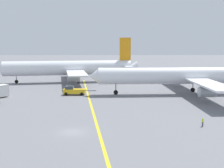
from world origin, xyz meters
TOP-DOWN VIEW (x-y plane):
  - ground_plane at (0.00, 0.00)m, footprint 600.00×600.00m
  - taxiway_stripe at (3.25, 10.00)m, footprint 14.60×119.23m
  - airliner_at_gate_left at (-8.68, 64.10)m, footprint 53.32×44.33m
  - airliner_being_pushed at (29.26, 37.36)m, footprint 56.48×50.10m
  - pushback_tug at (-4.04, 36.31)m, footprint 9.50×2.81m
  - ground_crew_ramp_agent_by_cones at (23.30, 3.22)m, footprint 0.36×0.50m
  - jet_bridge at (-6.79, 91.43)m, footprint 3.84×19.92m

SIDE VIEW (x-z plane):
  - ground_plane at x=0.00m, z-range 0.00..0.00m
  - taxiway_stripe at x=3.25m, z-range 0.00..0.01m
  - ground_crew_ramp_agent_by_cones at x=23.30m, z-range 0.03..1.68m
  - pushback_tug at x=-4.04m, z-range -0.22..2.70m
  - jet_bridge at x=-6.79m, z-range 1.03..6.63m
  - airliner_being_pushed at x=29.26m, z-range -2.69..13.40m
  - airliner_at_gate_left at x=-8.68m, z-range -3.11..13.83m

